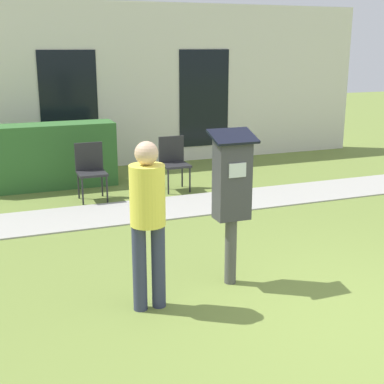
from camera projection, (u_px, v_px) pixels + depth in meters
name	position (u px, v px, depth m)	size (l,w,h in m)	color
ground_plane	(359.00, 325.00, 4.71)	(40.00, 40.00, 0.00)	olive
sidewalk	(197.00, 204.00, 8.23)	(12.00, 1.10, 0.02)	#A3A099
building_facade	(138.00, 86.00, 10.76)	(10.00, 0.26, 3.20)	silver
parking_meter	(232.00, 188.00, 5.28)	(0.44, 0.31, 1.59)	#4C4C4C
person_standing	(148.00, 213.00, 4.77)	(0.32, 0.32, 1.58)	#333851
outdoor_chair_left	(91.00, 167.00, 8.43)	(0.44, 0.44, 0.90)	#262628
outdoor_chair_middle	(173.00, 159.00, 9.01)	(0.44, 0.44, 0.90)	#262628
hedge_row	(46.00, 156.00, 9.12)	(2.33, 0.60, 1.10)	#33662D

